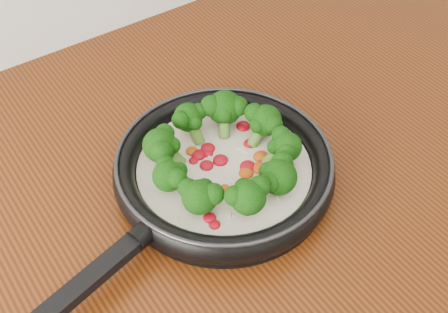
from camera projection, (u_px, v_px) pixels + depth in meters
counter at (267, 303)px, 1.20m from camera, size 1.60×0.80×0.90m
skillet at (223, 167)px, 0.80m from camera, size 0.48×0.36×0.09m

